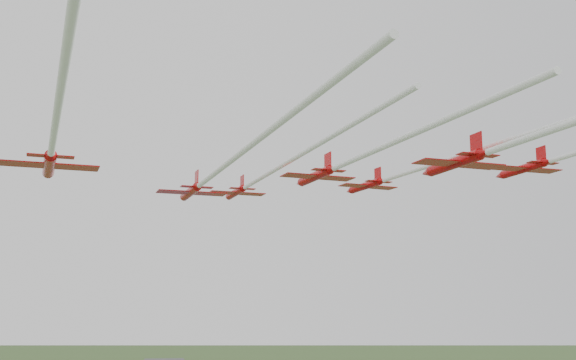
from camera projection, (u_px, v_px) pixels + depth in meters
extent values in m
cylinder|color=#C3080A|center=(236.00, 193.00, 104.21)|extent=(2.19, 7.80, 1.00)
cone|color=#C3080A|center=(227.00, 197.00, 108.56)|extent=(1.24, 1.77, 1.00)
cone|color=#C3080A|center=(244.00, 188.00, 100.12)|extent=(1.07, 1.22, 0.91)
ellipsoid|color=black|center=(232.00, 192.00, 105.97)|extent=(0.51, 0.91, 0.29)
cube|color=#C3080A|center=(237.00, 193.00, 103.50)|extent=(8.28, 3.58, 0.09)
cube|color=#C3080A|center=(242.00, 189.00, 100.92)|extent=(3.77, 1.65, 0.07)
cube|color=#C3080A|center=(242.00, 182.00, 101.27)|extent=(0.34, 1.63, 1.82)
cylinder|color=silver|center=(307.00, 151.00, 77.35)|extent=(8.02, 47.53, 0.55)
cylinder|color=#C3080A|center=(190.00, 192.00, 89.41)|extent=(2.28, 8.24, 1.06)
cone|color=#C3080A|center=(183.00, 198.00, 94.01)|extent=(1.31, 1.87, 1.06)
cone|color=#C3080A|center=(198.00, 186.00, 85.07)|extent=(1.12, 1.29, 0.96)
ellipsoid|color=black|center=(187.00, 191.00, 91.26)|extent=(0.54, 0.96, 0.31)
cube|color=#C3080A|center=(192.00, 193.00, 88.65)|extent=(8.74, 3.75, 0.10)
cube|color=#C3080A|center=(197.00, 187.00, 85.92)|extent=(3.98, 1.72, 0.08)
cube|color=#C3080A|center=(197.00, 179.00, 86.29)|extent=(0.36, 1.73, 1.92)
cylinder|color=silver|center=(260.00, 138.00, 61.61)|extent=(8.05, 48.92, 0.58)
cylinder|color=#C3080A|center=(365.00, 186.00, 97.43)|extent=(2.70, 7.65, 0.99)
cone|color=#C3080A|center=(349.00, 191.00, 101.59)|extent=(1.33, 1.80, 0.99)
cone|color=#C3080A|center=(382.00, 181.00, 93.50)|extent=(1.12, 1.25, 0.90)
ellipsoid|color=black|center=(359.00, 185.00, 99.11)|extent=(0.56, 0.92, 0.29)
cube|color=#C3080A|center=(368.00, 187.00, 96.74)|extent=(8.22, 4.07, 0.09)
cube|color=#C3080A|center=(379.00, 182.00, 94.27)|extent=(3.74, 1.87, 0.07)
cube|color=#C3080A|center=(378.00, 174.00, 94.61)|extent=(0.46, 1.59, 1.79)
cylinder|color=silver|center=(466.00, 154.00, 77.65)|extent=(8.31, 33.40, 0.54)
cylinder|color=#C3080A|center=(49.00, 165.00, 71.47)|extent=(2.62, 9.15, 1.17)
cone|color=#C3080A|center=(48.00, 175.00, 76.56)|extent=(1.47, 2.09, 1.17)
cone|color=#C3080A|center=(51.00, 154.00, 66.67)|extent=(1.26, 1.44, 1.07)
ellipsoid|color=black|center=(49.00, 165.00, 73.52)|extent=(0.61, 1.07, 0.34)
cube|color=#C3080A|center=(49.00, 166.00, 70.63)|extent=(9.72, 4.26, 0.11)
cube|color=#C3080A|center=(51.00, 156.00, 67.61)|extent=(4.42, 1.95, 0.09)
cube|color=#C3080A|center=(51.00, 145.00, 68.02)|extent=(0.42, 1.91, 2.14)
cylinder|color=silver|center=(60.00, 93.00, 47.97)|extent=(6.96, 38.80, 0.64)
cylinder|color=#C3080A|center=(315.00, 176.00, 84.75)|extent=(2.62, 8.34, 1.07)
cone|color=#C3080A|center=(299.00, 183.00, 89.35)|extent=(1.39, 1.93, 1.07)
cone|color=#C3080A|center=(332.00, 169.00, 80.41)|extent=(1.18, 1.33, 0.98)
ellipsoid|color=black|center=(309.00, 176.00, 86.61)|extent=(0.58, 0.99, 0.31)
cube|color=#C3080A|center=(318.00, 177.00, 83.99)|extent=(8.91, 4.11, 0.10)
cube|color=#C3080A|center=(329.00, 170.00, 81.26)|extent=(4.05, 1.89, 0.08)
cube|color=#C3080A|center=(328.00, 161.00, 81.64)|extent=(0.43, 1.74, 1.95)
cylinder|color=silver|center=(418.00, 132.00, 63.79)|extent=(7.23, 34.66, 0.59)
cylinder|color=#C3080A|center=(523.00, 169.00, 90.55)|extent=(2.23, 8.43, 1.08)
cone|color=#C3080A|center=(499.00, 176.00, 95.28)|extent=(1.32, 1.90, 1.08)
cone|color=#C3080A|center=(548.00, 161.00, 86.10)|extent=(1.14, 1.31, 0.98)
ellipsoid|color=black|center=(513.00, 169.00, 92.46)|extent=(0.54, 0.98, 0.31)
cube|color=#C3080A|center=(527.00, 170.00, 89.77)|extent=(8.93, 3.73, 0.10)
cube|color=#C3080A|center=(543.00, 163.00, 86.97)|extent=(4.06, 1.71, 0.08)
cube|color=#C3080A|center=(541.00, 154.00, 87.35)|extent=(0.34, 1.77, 1.97)
cylinder|color=#C3080A|center=(454.00, 163.00, 75.81)|extent=(2.74, 9.36, 1.20)
cone|color=#C3080A|center=(426.00, 173.00, 81.01)|extent=(1.51, 2.14, 1.20)
cone|color=#C3080A|center=(484.00, 153.00, 70.91)|extent=(1.30, 1.48, 1.09)
ellipsoid|color=black|center=(443.00, 163.00, 77.91)|extent=(0.63, 1.10, 0.35)
cube|color=#C3080A|center=(459.00, 164.00, 74.95)|extent=(9.96, 4.41, 0.11)
cube|color=#C3080A|center=(478.00, 155.00, 71.87)|extent=(4.53, 2.03, 0.09)
cube|color=#C3080A|center=(476.00, 144.00, 72.29)|extent=(0.44, 1.96, 2.19)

